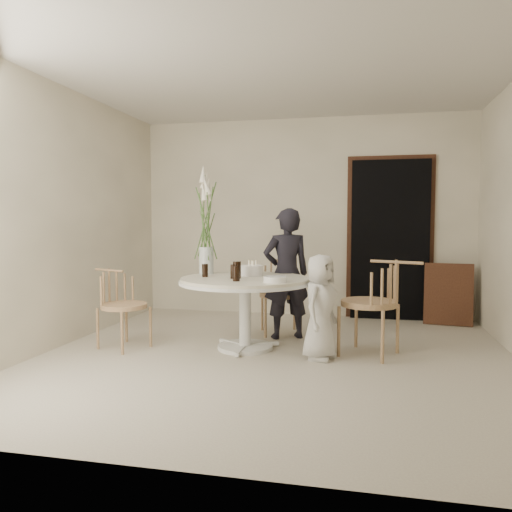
% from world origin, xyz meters
% --- Properties ---
extents(ground, '(4.50, 4.50, 0.00)m').
position_xyz_m(ground, '(0.00, 0.00, 0.00)').
color(ground, beige).
rests_on(ground, ground).
extents(room_shell, '(4.50, 4.50, 4.50)m').
position_xyz_m(room_shell, '(0.00, 0.00, 1.62)').
color(room_shell, silver).
rests_on(room_shell, ground).
extents(doorway, '(1.00, 0.10, 2.10)m').
position_xyz_m(doorway, '(1.15, 2.19, 1.05)').
color(doorway, black).
rests_on(doorway, ground).
extents(door_trim, '(1.12, 0.03, 2.22)m').
position_xyz_m(door_trim, '(1.15, 2.23, 1.11)').
color(door_trim, '#502E1B').
rests_on(door_trim, ground).
extents(table, '(1.33, 1.33, 0.73)m').
position_xyz_m(table, '(-0.35, 0.25, 0.62)').
color(table, silver).
rests_on(table, ground).
extents(picture_frame, '(0.60, 0.25, 0.77)m').
position_xyz_m(picture_frame, '(1.86, 1.95, 0.39)').
color(picture_frame, '#502E1B').
rests_on(picture_frame, ground).
extents(chair_far, '(0.56, 0.58, 0.84)m').
position_xyz_m(chair_far, '(-0.15, 1.13, 0.54)').
color(chair_far, tan).
rests_on(chair_far, ground).
extents(chair_right, '(0.67, 0.65, 0.94)m').
position_xyz_m(chair_right, '(1.00, 0.23, 0.61)').
color(chair_right, tan).
rests_on(chair_right, ground).
extents(chair_left, '(0.58, 0.56, 0.81)m').
position_xyz_m(chair_left, '(-1.67, 0.06, 0.52)').
color(chair_left, tan).
rests_on(chair_left, ground).
extents(girl, '(0.62, 0.53, 1.44)m').
position_xyz_m(girl, '(-0.02, 0.82, 0.72)').
color(girl, black).
rests_on(girl, ground).
extents(boy, '(0.45, 0.56, 0.99)m').
position_xyz_m(boy, '(0.42, 0.04, 0.49)').
color(boy, silver).
rests_on(boy, ground).
extents(birthday_cake, '(0.23, 0.23, 0.16)m').
position_xyz_m(birthday_cake, '(-0.32, 0.43, 0.78)').
color(birthday_cake, silver).
rests_on(birthday_cake, table).
extents(cola_tumbler_a, '(0.08, 0.08, 0.14)m').
position_xyz_m(cola_tumbler_a, '(-0.44, 0.14, 0.80)').
color(cola_tumbler_a, black).
rests_on(cola_tumbler_a, table).
extents(cola_tumbler_b, '(0.07, 0.07, 0.14)m').
position_xyz_m(cola_tumbler_b, '(-0.36, -0.05, 0.80)').
color(cola_tumbler_b, black).
rests_on(cola_tumbler_b, table).
extents(cola_tumbler_c, '(0.07, 0.07, 0.13)m').
position_xyz_m(cola_tumbler_c, '(-0.77, 0.23, 0.80)').
color(cola_tumbler_c, black).
rests_on(cola_tumbler_c, table).
extents(cola_tumbler_d, '(0.08, 0.08, 0.17)m').
position_xyz_m(cola_tumbler_d, '(-0.42, 0.18, 0.81)').
color(cola_tumbler_d, black).
rests_on(cola_tumbler_d, table).
extents(plate_stack, '(0.28, 0.28, 0.05)m').
position_xyz_m(plate_stack, '(0.01, -0.06, 0.76)').
color(plate_stack, white).
rests_on(plate_stack, table).
extents(flower_vase, '(0.16, 0.16, 1.16)m').
position_xyz_m(flower_vase, '(-0.84, 0.50, 1.25)').
color(flower_vase, silver).
rests_on(flower_vase, table).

